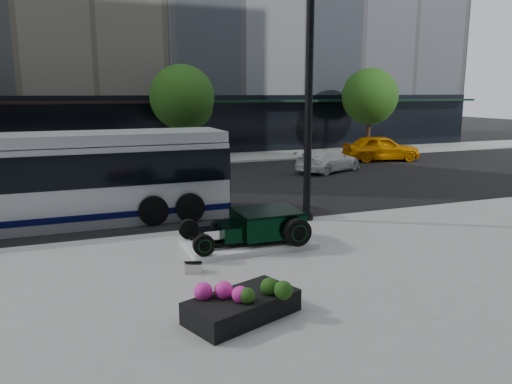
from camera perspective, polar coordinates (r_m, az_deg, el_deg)
name	(u,v)px	position (r m, az deg, el deg)	size (l,w,h in m)	color
ground	(240,212)	(17.84, -1.81, -2.30)	(120.00, 120.00, 0.00)	black
sidewalk_near	(453,349)	(9.21, 21.57, -16.32)	(70.00, 17.00, 0.12)	gray
sidewalk_far	(164,161)	(31.17, -10.46, 3.52)	(70.00, 4.00, 0.12)	gray
street_trees	(184,100)	(30.23, -8.20, 10.41)	(29.80, 3.80, 5.70)	black
display_plinth	(248,243)	(13.55, -0.88, -5.90)	(3.40, 1.80, 0.15)	silver
hot_rod	(260,224)	(13.52, 0.44, -3.72)	(3.22, 2.00, 0.81)	black
info_plaque	(194,267)	(11.75, -7.15, -8.48)	(0.48, 0.41, 0.31)	silver
lamppost	(309,105)	(15.92, 6.04, 9.81)	(0.44, 0.44, 7.96)	black
flower_planter	(242,305)	(9.43, -1.59, -12.74)	(2.31, 1.71, 0.68)	black
transit_bus	(38,180)	(17.24, -23.70, 1.29)	(12.12, 2.88, 2.92)	silver
white_sedan	(329,160)	(27.10, 8.30, 3.61)	(1.71, 4.21, 1.22)	silver
yellow_taxi	(381,148)	(32.00, 14.10, 4.90)	(1.88, 4.67, 1.59)	orange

